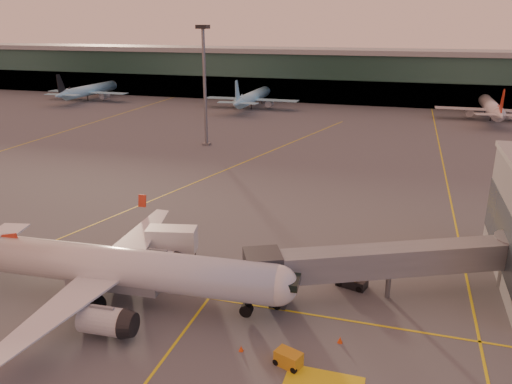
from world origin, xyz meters
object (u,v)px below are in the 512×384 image
(main_airplane, at_px, (114,268))
(pushback_tug, at_px, (352,281))
(catering_truck, at_px, (173,243))
(gpu_cart, at_px, (288,359))

(main_airplane, bearing_deg, pushback_tug, 20.17)
(main_airplane, relative_size, catering_truck, 6.25)
(main_airplane, distance_m, catering_truck, 9.41)
(catering_truck, relative_size, pushback_tug, 1.75)
(catering_truck, xyz_separation_m, pushback_tug, (20.10, 0.39, -1.79))
(gpu_cart, relative_size, pushback_tug, 0.73)
(pushback_tug, bearing_deg, main_airplane, -140.36)
(main_airplane, height_order, catering_truck, main_airplane)
(pushback_tug, bearing_deg, gpu_cart, -87.49)
(catering_truck, bearing_deg, gpu_cart, -52.01)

